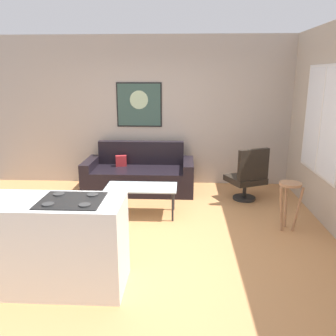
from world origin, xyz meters
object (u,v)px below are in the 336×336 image
at_px(bar_stool, 289,195).
at_px(wall_painting, 139,105).
at_px(coffee_table, 141,189).
at_px(armchair, 248,176).
at_px(couch, 139,175).

height_order(bar_stool, wall_painting, wall_painting).
xyz_separation_m(coffee_table, bar_stool, (2.08, -0.44, 0.10)).
distance_m(bar_stool, wall_painting, 3.28).
relative_size(armchair, bar_stool, 1.35).
xyz_separation_m(couch, coffee_table, (0.18, -1.17, 0.13)).
height_order(couch, armchair, armchair).
relative_size(couch, bar_stool, 2.90).
xyz_separation_m(coffee_table, wall_painting, (-0.22, 1.67, 1.12)).
relative_size(couch, wall_painting, 2.31).
bearing_deg(coffee_table, wall_painting, 97.66).
bearing_deg(armchair, couch, 166.32).
height_order(coffee_table, wall_painting, wall_painting).
xyz_separation_m(armchair, bar_stool, (0.35, -1.14, 0.07)).
relative_size(armchair, wall_painting, 1.08).
distance_m(coffee_table, armchair, 1.86).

